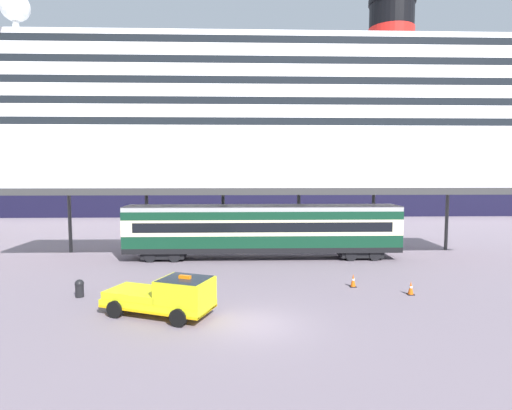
% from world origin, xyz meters
% --- Properties ---
extents(ground_plane, '(400.00, 400.00, 0.00)m').
position_xyz_m(ground_plane, '(0.00, 0.00, 0.00)').
color(ground_plane, slate).
extents(cruise_ship, '(177.90, 22.51, 35.43)m').
position_xyz_m(cruise_ship, '(12.45, 52.99, 12.39)').
color(cruise_ship, black).
rests_on(cruise_ship, ground).
extents(platform_canopy, '(38.01, 5.70, 5.80)m').
position_xyz_m(platform_canopy, '(0.92, 14.16, 5.53)').
color(platform_canopy, silver).
rests_on(platform_canopy, ground).
extents(train_carriage, '(20.84, 2.81, 4.11)m').
position_xyz_m(train_carriage, '(0.92, 13.72, 2.30)').
color(train_carriage, black).
rests_on(train_carriage, ground).
extents(service_truck, '(5.58, 3.77, 2.02)m').
position_xyz_m(service_truck, '(-4.13, 1.20, 0.99)').
color(service_truck, yellow).
rests_on(service_truck, ground).
extents(traffic_cone_near, '(0.36, 0.36, 0.77)m').
position_xyz_m(traffic_cone_near, '(5.84, 5.73, 0.38)').
color(traffic_cone_near, black).
rests_on(traffic_cone_near, ground).
extents(traffic_cone_mid, '(0.36, 0.36, 0.75)m').
position_xyz_m(traffic_cone_mid, '(8.60, 4.13, 0.37)').
color(traffic_cone_mid, black).
rests_on(traffic_cone_mid, ground).
extents(quay_bollard, '(0.48, 0.48, 0.96)m').
position_xyz_m(quay_bollard, '(-9.41, 4.29, 0.52)').
color(quay_bollard, black).
rests_on(quay_bollard, ground).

